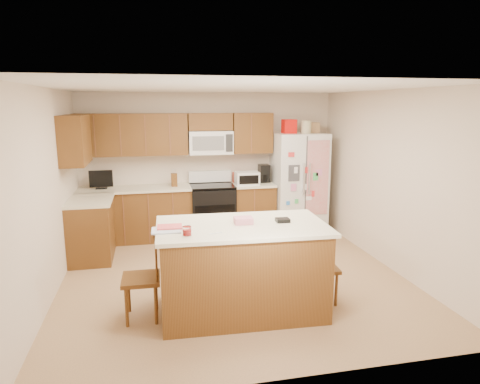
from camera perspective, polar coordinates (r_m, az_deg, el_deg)
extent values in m
plane|color=#916A51|center=(5.91, -0.85, -11.27)|extent=(4.50, 4.50, 0.00)
cube|color=beige|center=(7.74, -4.14, 3.79)|extent=(4.50, 0.10, 2.50)
cube|color=beige|center=(3.43, 6.49, -6.26)|extent=(4.50, 0.10, 2.50)
cube|color=beige|center=(5.57, -24.22, -0.27)|extent=(0.10, 4.50, 2.50)
cube|color=beige|center=(6.37, 19.39, 1.47)|extent=(0.10, 4.50, 2.50)
cube|color=white|center=(5.45, -0.93, 13.73)|extent=(4.50, 4.50, 0.04)
cube|color=brown|center=(7.53, -13.70, -3.02)|extent=(1.87, 0.60, 0.88)
cube|color=brown|center=(7.74, 1.69, -2.29)|extent=(0.72, 0.60, 0.88)
cube|color=brown|center=(6.84, -19.19, -4.83)|extent=(0.60, 0.95, 0.88)
cube|color=beige|center=(7.42, -13.87, 0.40)|extent=(1.87, 0.64, 0.04)
cube|color=beige|center=(7.63, 1.73, 1.04)|extent=(0.72, 0.64, 0.04)
cube|color=beige|center=(6.72, -19.37, -1.06)|extent=(0.64, 0.95, 0.04)
cube|color=brown|center=(7.45, -14.25, 7.42)|extent=(1.85, 0.33, 0.70)
cube|color=brown|center=(7.66, 1.59, 7.87)|extent=(0.70, 0.33, 0.70)
cube|color=brown|center=(7.51, -4.05, 9.34)|extent=(0.76, 0.33, 0.29)
cube|color=brown|center=(6.62, -21.14, 6.51)|extent=(0.33, 0.95, 0.70)
cube|color=brown|center=(7.32, -18.83, 7.09)|extent=(0.02, 0.01, 0.66)
cube|color=brown|center=(7.28, -18.37, -3.79)|extent=(0.02, 0.01, 0.84)
cube|color=brown|center=(7.29, -15.68, 7.26)|extent=(0.02, 0.01, 0.66)
cube|color=brown|center=(7.24, -15.22, -3.67)|extent=(0.02, 0.01, 0.84)
cube|color=brown|center=(7.27, -12.51, 7.41)|extent=(0.02, 0.01, 0.66)
cube|color=brown|center=(7.23, -12.05, -3.55)|extent=(0.02, 0.01, 0.84)
cube|color=brown|center=(7.28, -9.34, 7.53)|extent=(0.01, 0.01, 0.66)
cube|color=brown|center=(7.24, -8.88, -3.41)|extent=(0.01, 0.01, 0.84)
cube|color=brown|center=(7.48, 1.52, 7.79)|extent=(0.01, 0.01, 0.66)
cube|color=brown|center=(7.44, 1.95, -2.86)|extent=(0.01, 0.01, 0.84)
cube|color=white|center=(7.51, -3.98, 6.62)|extent=(0.76, 0.38, 0.40)
cube|color=slate|center=(7.30, -4.23, 6.48)|extent=(0.54, 0.01, 0.24)
cube|color=#262626|center=(7.36, -1.44, 6.55)|extent=(0.12, 0.01, 0.30)
cube|color=brown|center=(7.41, -8.78, 1.62)|extent=(0.10, 0.14, 0.22)
cube|color=black|center=(7.48, -17.97, 0.50)|extent=(0.18, 0.12, 0.02)
cube|color=black|center=(7.45, -18.05, 1.70)|extent=(0.38, 0.03, 0.28)
cube|color=#B02D15|center=(7.66, 0.41, 1.93)|extent=(0.35, 0.22, 0.18)
cube|color=white|center=(7.44, 0.95, 1.83)|extent=(0.40, 0.28, 0.23)
cube|color=black|center=(7.31, 1.20, 1.65)|extent=(0.34, 0.01, 0.15)
cube|color=black|center=(7.71, 3.22, 2.50)|extent=(0.18, 0.22, 0.32)
cylinder|color=black|center=(7.66, 3.36, 1.90)|extent=(0.12, 0.12, 0.12)
cube|color=black|center=(7.58, -3.72, -2.61)|extent=(0.76, 0.64, 0.88)
cube|color=black|center=(7.27, -3.34, -3.38)|extent=(0.68, 0.01, 0.42)
cube|color=black|center=(7.48, -3.76, 0.85)|extent=(0.76, 0.64, 0.03)
cube|color=white|center=(7.71, -4.06, 2.11)|extent=(0.76, 0.10, 0.20)
cube|color=white|center=(7.81, 7.77, 1.18)|extent=(0.90, 0.75, 1.80)
cube|color=#4C4C4C|center=(7.46, 8.76, 0.66)|extent=(0.02, 0.01, 1.75)
cube|color=silver|center=(7.39, 8.50, 1.75)|extent=(0.02, 0.03, 0.55)
cube|color=silver|center=(7.43, 9.22, 1.78)|extent=(0.02, 0.03, 0.55)
cube|color=#3F3F44|center=(7.34, 7.21, 2.51)|extent=(0.20, 0.01, 0.28)
cube|color=#D84C59|center=(7.50, 10.23, 1.84)|extent=(0.42, 0.01, 1.30)
cube|color=red|center=(7.62, 6.55, 8.69)|extent=(0.22, 0.22, 0.24)
cylinder|color=beige|center=(7.68, 8.82, 8.57)|extent=(0.18, 0.18, 0.22)
cube|color=tan|center=(7.87, 9.71, 8.47)|extent=(0.18, 0.20, 0.18)
cube|color=brown|center=(4.85, 0.26, -10.34)|extent=(1.81, 1.06, 0.97)
cube|color=beige|center=(4.68, 0.27, -4.59)|extent=(1.89, 1.15, 0.04)
cylinder|color=red|center=(4.33, -7.08, -5.36)|extent=(0.08, 0.08, 0.06)
cylinder|color=white|center=(4.32, -7.08, -5.17)|extent=(0.09, 0.09, 0.09)
cube|color=pink|center=(4.70, 0.45, -3.81)|extent=(0.21, 0.16, 0.07)
cube|color=black|center=(4.80, 5.70, -3.75)|extent=(0.15, 0.13, 0.04)
cube|color=white|center=(4.50, -9.81, -5.06)|extent=(0.31, 0.25, 0.02)
cube|color=#D84C4C|center=(4.58, -9.36, -4.59)|extent=(0.27, 0.21, 0.01)
cylinder|color=white|center=(4.36, -3.23, -5.50)|extent=(0.14, 0.05, 0.01)
cube|color=brown|center=(4.82, -13.07, -11.23)|extent=(0.41, 0.43, 0.05)
cylinder|color=brown|center=(5.08, -14.62, -12.99)|extent=(0.04, 0.04, 0.43)
cylinder|color=brown|center=(4.77, -14.88, -14.67)|extent=(0.04, 0.04, 0.43)
cylinder|color=brown|center=(5.07, -11.14, -12.89)|extent=(0.04, 0.04, 0.43)
cylinder|color=brown|center=(4.76, -11.14, -14.58)|extent=(0.04, 0.04, 0.43)
cylinder|color=brown|center=(4.87, -11.13, -7.65)|extent=(0.02, 0.02, 0.48)
cylinder|color=brown|center=(4.79, -11.13, -7.94)|extent=(0.02, 0.02, 0.48)
cylinder|color=brown|center=(4.72, -11.13, -8.24)|extent=(0.02, 0.02, 0.48)
cylinder|color=brown|center=(4.65, -11.13, -8.55)|extent=(0.02, 0.02, 0.48)
cylinder|color=brown|center=(4.58, -11.13, -8.87)|extent=(0.02, 0.02, 0.48)
cube|color=brown|center=(4.65, -11.25, -5.45)|extent=(0.05, 0.40, 0.05)
cube|color=brown|center=(5.55, -0.18, -8.07)|extent=(0.49, 0.47, 0.04)
cylinder|color=brown|center=(5.76, 1.54, -9.73)|extent=(0.03, 0.03, 0.41)
cylinder|color=brown|center=(5.78, -1.72, -9.66)|extent=(0.03, 0.03, 0.41)
cylinder|color=brown|center=(5.49, 1.44, -10.81)|extent=(0.03, 0.03, 0.41)
cylinder|color=brown|center=(5.51, -1.98, -10.73)|extent=(0.03, 0.03, 0.41)
cylinder|color=brown|center=(5.31, 1.25, -6.18)|extent=(0.02, 0.02, 0.46)
cylinder|color=brown|center=(5.32, 0.48, -6.16)|extent=(0.02, 0.02, 0.46)
cylinder|color=brown|center=(5.32, -0.29, -6.15)|extent=(0.02, 0.02, 0.46)
cylinder|color=brown|center=(5.33, -1.06, -6.13)|extent=(0.02, 0.02, 0.46)
cylinder|color=brown|center=(5.33, -1.83, -6.12)|extent=(0.02, 0.02, 0.46)
cube|color=brown|center=(5.26, -0.29, -3.78)|extent=(0.38, 0.14, 0.05)
cube|color=brown|center=(5.19, 10.79, -9.91)|extent=(0.40, 0.42, 0.04)
cylinder|color=brown|center=(5.18, 12.71, -12.62)|extent=(0.03, 0.03, 0.39)
cylinder|color=brown|center=(5.45, 11.61, -11.33)|extent=(0.03, 0.03, 0.39)
cylinder|color=brown|center=(5.10, 9.73, -12.90)|extent=(0.03, 0.03, 0.39)
cylinder|color=brown|center=(5.38, 8.77, -11.56)|extent=(0.03, 0.03, 0.39)
cylinder|color=brown|center=(4.94, 9.64, -8.04)|extent=(0.02, 0.02, 0.44)
cylinder|color=brown|center=(5.01, 9.42, -7.78)|extent=(0.02, 0.02, 0.44)
cylinder|color=brown|center=(5.07, 9.20, -7.53)|extent=(0.02, 0.02, 0.44)
cylinder|color=brown|center=(5.13, 8.99, -7.28)|extent=(0.02, 0.02, 0.44)
cylinder|color=brown|center=(5.19, 8.79, -7.04)|extent=(0.02, 0.02, 0.44)
cube|color=brown|center=(5.00, 9.28, -5.15)|extent=(0.07, 0.37, 0.05)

